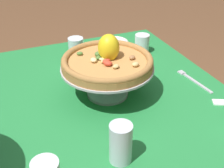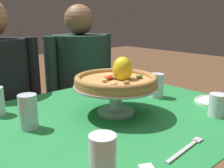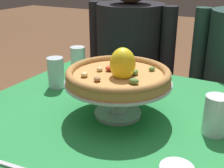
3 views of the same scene
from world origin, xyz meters
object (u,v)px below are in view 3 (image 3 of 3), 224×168
(water_glass_back_left, at_px, (78,60))
(pizza, at_px, (119,74))
(pizza_stand, at_px, (119,91))
(water_glass_side_right, at_px, (215,118))
(water_glass_side_left, at_px, (56,75))
(diner_left, at_px, (129,75))

(water_glass_back_left, bearing_deg, pizza, -39.37)
(pizza_stand, relative_size, pizza, 1.03)
(pizza_stand, distance_m, water_glass_side_right, 0.31)
(pizza_stand, height_order, water_glass_side_left, water_glass_side_left)
(water_glass_side_right, bearing_deg, water_glass_side_left, 174.18)
(water_glass_side_left, relative_size, diner_left, 0.10)
(pizza_stand, distance_m, water_glass_back_left, 0.49)
(water_glass_back_left, bearing_deg, water_glass_side_left, -78.58)
(pizza, xyz_separation_m, water_glass_side_right, (0.30, 0.03, -0.09))
(diner_left, bearing_deg, pizza_stand, -67.53)
(diner_left, bearing_deg, water_glass_side_left, -95.58)
(water_glass_side_right, xyz_separation_m, diner_left, (-0.58, 0.65, -0.18))
(pizza_stand, bearing_deg, water_glass_side_right, 4.96)
(water_glass_side_right, relative_size, diner_left, 0.10)
(pizza, bearing_deg, diner_left, 112.55)
(pizza, distance_m, water_glass_back_left, 0.50)
(pizza_stand, relative_size, water_glass_side_left, 2.75)
(water_glass_side_right, relative_size, water_glass_side_left, 0.96)
(water_glass_side_right, bearing_deg, pizza_stand, -175.04)
(pizza_stand, xyz_separation_m, water_glass_side_right, (0.31, 0.03, -0.03))
(diner_left, bearing_deg, water_glass_side_right, -47.97)
(pizza_stand, xyz_separation_m, water_glass_side_left, (-0.34, 0.09, -0.03))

